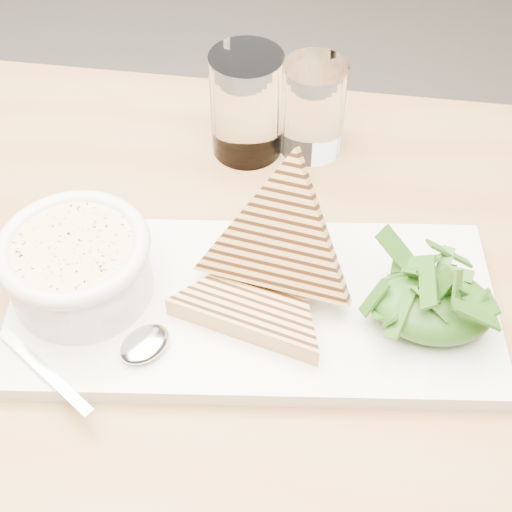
# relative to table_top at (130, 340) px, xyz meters

# --- Properties ---
(floor) EXTENTS (6.00, 6.00, 0.00)m
(floor) POSITION_rel_table_top_xyz_m (-0.14, 0.23, -0.71)
(floor) COLOR slate
(floor) RESTS_ON ground
(table_top) EXTENTS (1.09, 0.74, 0.04)m
(table_top) POSITION_rel_table_top_xyz_m (0.00, 0.00, 0.00)
(table_top) COLOR #9B7948
(table_top) RESTS_ON ground
(platter) EXTENTS (0.42, 0.23, 0.02)m
(platter) POSITION_rel_table_top_xyz_m (0.10, 0.03, 0.03)
(platter) COLOR white
(platter) RESTS_ON table_top
(soup_bowl) EXTENTS (0.12, 0.12, 0.05)m
(soup_bowl) POSITION_rel_table_top_xyz_m (-0.04, 0.02, 0.06)
(soup_bowl) COLOR white
(soup_bowl) RESTS_ON platter
(soup) EXTENTS (0.10, 0.10, 0.01)m
(soup) POSITION_rel_table_top_xyz_m (-0.04, 0.02, 0.09)
(soup) COLOR #EFD38E
(soup) RESTS_ON soup_bowl
(bowl_rim) EXTENTS (0.12, 0.12, 0.01)m
(bowl_rim) POSITION_rel_table_top_xyz_m (-0.04, 0.02, 0.09)
(bowl_rim) COLOR white
(bowl_rim) RESTS_ON soup_bowl
(sandwich_flat) EXTENTS (0.19, 0.19, 0.02)m
(sandwich_flat) POSITION_rel_table_top_xyz_m (0.11, 0.02, 0.05)
(sandwich_flat) COLOR tan
(sandwich_flat) RESTS_ON platter
(sandwich_lean) EXTENTS (0.18, 0.18, 0.17)m
(sandwich_lean) POSITION_rel_table_top_xyz_m (0.12, 0.05, 0.09)
(sandwich_lean) COLOR tan
(sandwich_lean) RESTS_ON sandwich_flat
(salad_base) EXTENTS (0.10, 0.08, 0.04)m
(salad_base) POSITION_rel_table_top_xyz_m (0.25, 0.03, 0.06)
(salad_base) COLOR #143A0D
(salad_base) RESTS_ON platter
(arugula_pile) EXTENTS (0.11, 0.10, 0.05)m
(arugula_pile) POSITION_rel_table_top_xyz_m (0.25, 0.03, 0.06)
(arugula_pile) COLOR #386D20
(arugula_pile) RESTS_ON platter
(spoon_bowl) EXTENTS (0.05, 0.05, 0.01)m
(spoon_bowl) POSITION_rel_table_top_xyz_m (0.03, -0.03, 0.04)
(spoon_bowl) COLOR silver
(spoon_bowl) RESTS_ON platter
(spoon_handle) EXTENTS (0.09, 0.07, 0.00)m
(spoon_handle) POSITION_rel_table_top_xyz_m (-0.05, -0.06, 0.04)
(spoon_handle) COLOR silver
(spoon_handle) RESTS_ON platter
(glass_near) EXTENTS (0.07, 0.07, 0.11)m
(glass_near) POSITION_rel_table_top_xyz_m (0.07, 0.24, 0.08)
(glass_near) COLOR white
(glass_near) RESTS_ON table_top
(glass_far) EXTENTS (0.06, 0.06, 0.10)m
(glass_far) POSITION_rel_table_top_xyz_m (0.13, 0.25, 0.07)
(glass_far) COLOR white
(glass_far) RESTS_ON table_top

